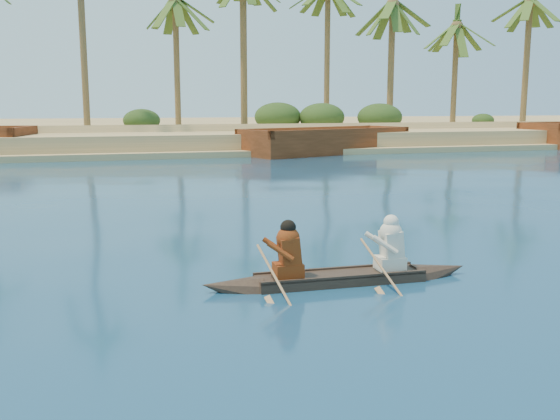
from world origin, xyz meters
name	(u,v)px	position (x,y,z in m)	size (l,w,h in m)	color
ground	(556,220)	(0.00, 0.00, 0.00)	(160.00, 160.00, 0.00)	navy
sandy_embankment	(222,131)	(0.00, 46.89, 0.53)	(150.00, 51.00, 1.50)	#D7B079
palm_grove	(249,41)	(0.00, 35.00, 8.00)	(110.00, 14.00, 16.00)	#3D5F21
shrub_cluster	(261,130)	(0.00, 31.50, 1.20)	(100.00, 6.00, 2.40)	#243915
canoe	(340,269)	(-7.92, -4.00, 0.26)	(4.90, 0.77, 1.35)	#392A1F
barge_mid	(325,143)	(2.24, 23.84, 0.66)	(11.97, 7.44, 1.89)	brown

